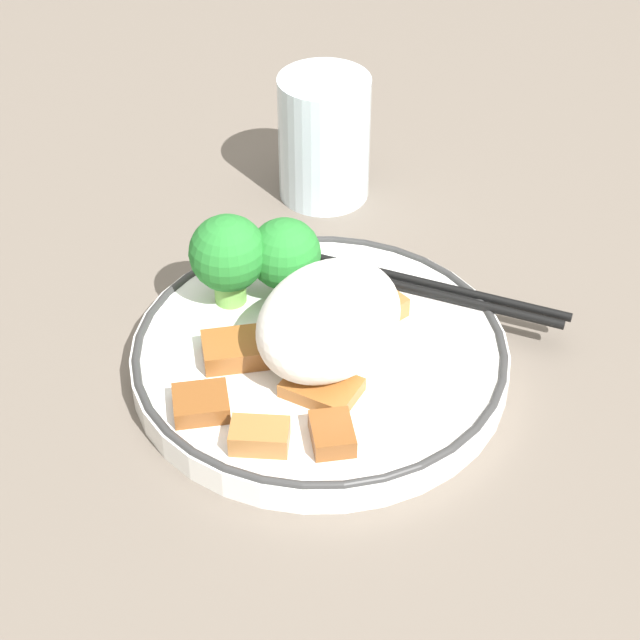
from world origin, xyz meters
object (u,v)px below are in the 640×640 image
(plate, at_px, (320,356))
(broccoli_back_center, at_px, (227,256))
(chopsticks, at_px, (393,279))
(drinking_glass, at_px, (324,138))
(broccoli_back_left, at_px, (285,255))

(plate, bearing_deg, broccoli_back_center, 90.49)
(chopsticks, bearing_deg, broccoli_back_center, 138.56)
(chopsticks, xyz_separation_m, drinking_glass, (0.07, 0.11, 0.02))
(broccoli_back_center, bearing_deg, drinking_glass, 17.09)
(plate, relative_size, broccoli_back_center, 3.73)
(plate, distance_m, broccoli_back_center, 0.08)
(plate, xyz_separation_m, drinking_glass, (0.15, 0.11, 0.03))
(drinking_glass, bearing_deg, chopsticks, -123.25)
(broccoli_back_left, height_order, drinking_glass, drinking_glass)
(chopsticks, bearing_deg, broccoli_back_left, 137.60)
(chopsticks, height_order, drinking_glass, drinking_glass)
(broccoli_back_left, distance_m, broccoli_back_center, 0.03)
(broccoli_back_center, height_order, drinking_glass, drinking_glass)
(plate, bearing_deg, drinking_glass, 37.68)
(chopsticks, distance_m, drinking_glass, 0.14)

